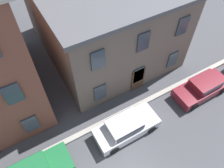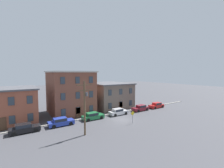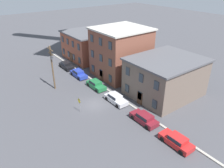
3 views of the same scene
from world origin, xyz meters
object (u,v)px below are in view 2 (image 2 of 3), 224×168
(car_red, at_px, (157,105))
(car_green, at_px, (93,116))
(car_black, at_px, (24,128))
(car_blue, at_px, (61,122))
(car_silver, at_px, (118,112))
(car_maroon, at_px, (141,108))
(caution_sign, at_px, (133,115))
(utility_pole, at_px, (85,105))

(car_red, bearing_deg, car_green, 179.11)
(car_black, xyz_separation_m, car_blue, (5.64, 0.01, 0.00))
(car_black, height_order, car_green, same)
(car_silver, relative_size, car_red, 1.00)
(car_maroon, relative_size, caution_sign, 1.81)
(car_black, distance_m, caution_sign, 18.22)
(car_green, relative_size, caution_sign, 1.81)
(car_green, height_order, utility_pole, utility_pole)
(caution_sign, relative_size, utility_pole, 0.30)
(car_black, relative_size, car_green, 1.00)
(car_maroon, bearing_deg, car_silver, 179.40)
(car_black, bearing_deg, car_green, 0.78)
(car_silver, distance_m, utility_pole, 12.81)
(car_black, height_order, utility_pole, utility_pole)
(car_silver, height_order, car_maroon, same)
(car_green, xyz_separation_m, car_silver, (6.23, -0.13, 0.00))
(car_black, xyz_separation_m, car_green, (12.01, 0.16, 0.00))
(car_silver, bearing_deg, caution_sign, -100.22)
(car_green, bearing_deg, car_blue, -178.66)
(car_blue, height_order, utility_pole, utility_pole)
(car_silver, xyz_separation_m, caution_sign, (-1.11, -6.17, 0.87))
(car_green, relative_size, car_red, 1.00)
(car_blue, bearing_deg, caution_sign, -28.16)
(car_black, relative_size, car_maroon, 1.00)
(car_blue, height_order, car_maroon, same)
(car_red, xyz_separation_m, utility_pole, (-23.19, -5.98, 3.89))
(car_red, bearing_deg, caution_sign, -156.42)
(car_green, height_order, caution_sign, caution_sign)
(car_blue, relative_size, car_silver, 1.00)
(car_black, bearing_deg, utility_pole, -38.45)
(car_red, bearing_deg, car_silver, 179.26)
(car_blue, bearing_deg, car_silver, 0.09)
(car_blue, distance_m, caution_sign, 13.06)
(car_black, distance_m, car_green, 12.01)
(car_maroon, bearing_deg, car_red, -0.91)
(car_blue, xyz_separation_m, car_red, (25.25, -0.14, 0.00))
(car_blue, distance_m, car_silver, 12.60)
(car_blue, distance_m, car_green, 6.37)
(car_green, xyz_separation_m, car_maroon, (13.07, -0.20, 0.00))
(car_green, relative_size, car_maroon, 1.00)
(car_green, height_order, car_maroon, same)
(caution_sign, bearing_deg, car_green, 129.10)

